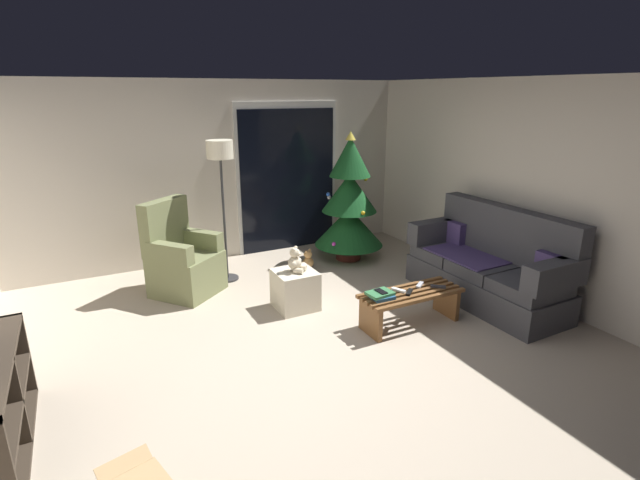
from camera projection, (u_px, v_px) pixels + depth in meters
name	position (u px, v px, depth m)	size (l,w,h in m)	color
ground_plane	(316.00, 352.00, 4.45)	(7.00, 7.00, 0.00)	#B2A38E
wall_back	(218.00, 172.00, 6.67)	(5.72, 0.12, 2.50)	beige
wall_right	(543.00, 193.00, 5.32)	(0.12, 6.00, 2.50)	beige
patio_door_frame	(288.00, 177.00, 7.11)	(1.60, 0.02, 2.20)	silver
patio_door_glass	(288.00, 181.00, 7.11)	(1.50, 0.02, 2.10)	black
couch	(489.00, 267.00, 5.47)	(0.81, 1.95, 1.08)	#3D3D42
coffee_table	(411.00, 302.00, 4.91)	(1.10, 0.40, 0.37)	brown
remote_black	(409.00, 292.00, 4.83)	(0.04, 0.16, 0.02)	black
remote_silver	(420.00, 285.00, 5.01)	(0.04, 0.16, 0.02)	#ADADB2
remote_white	(399.00, 290.00, 4.88)	(0.04, 0.16, 0.02)	silver
remote_graphite	(438.00, 287.00, 4.96)	(0.04, 0.16, 0.02)	#333338
book_stack	(381.00, 295.00, 4.71)	(0.27, 0.21, 0.06)	#285684
cell_phone	(381.00, 291.00, 4.70)	(0.07, 0.14, 0.01)	black
christmas_tree	(349.00, 204.00, 6.68)	(0.98, 0.98, 1.83)	#4C1E19
armchair	(182.00, 261.00, 5.66)	(0.96, 0.96, 1.13)	olive
floor_lamp	(221.00, 163.00, 5.72)	(0.32, 0.32, 1.78)	#2D2D30
ottoman	(295.00, 290.00, 5.30)	(0.44, 0.44, 0.44)	beige
teddy_bear_cream	(296.00, 261.00, 5.19)	(0.21, 0.21, 0.29)	beige
teddy_bear_honey_by_tree	(308.00, 261.00, 6.48)	(0.21, 0.22, 0.29)	tan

